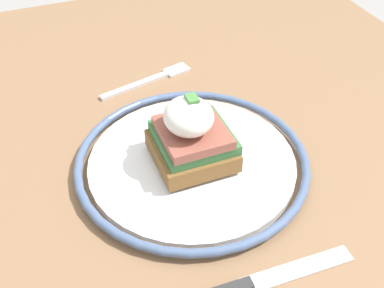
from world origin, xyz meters
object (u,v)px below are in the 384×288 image
Objects in this scene: sandwich at (191,136)px; knife at (244,286)px; fork at (150,80)px; plate at (192,162)px.

knife is at bearing -4.86° from sandwich.
sandwich reaches higher than fork.
plate is 1.40× the size of knife.
sandwich is 0.59× the size of fork.
sandwich reaches higher than plate.
sandwich reaches higher than knife.
knife is at bearing -3.78° from fork.
fork is 0.76× the size of knife.
sandwich is at bearing -2.83° from fork.
fork is 0.36m from knife.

